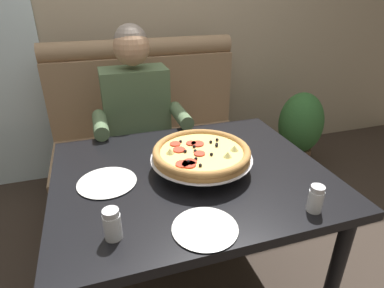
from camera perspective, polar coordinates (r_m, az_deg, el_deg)
The scene contains 11 objects.
ground_plane at distance 1.87m, azimuth -0.14°, elevation -24.57°, with size 16.00×16.00×0.00m, color #382D26.
booth_bench at distance 2.35m, azimuth -7.13°, elevation -0.53°, with size 1.36×0.78×1.13m.
dining_table at distance 1.43m, azimuth -0.17°, elevation -8.03°, with size 1.16×0.94×0.73m.
diner_main at distance 1.96m, azimuth -9.43°, elevation 3.76°, with size 0.54×0.64×1.27m.
pizza at distance 1.35m, azimuth 1.66°, elevation -1.59°, with size 0.44×0.44×0.12m.
shaker_pepper_flakes at distance 1.22m, azimuth 21.33°, elevation -9.45°, with size 0.05×0.05×0.10m.
shaker_oregano at distance 1.06m, azimuth -14.13°, elevation -14.13°, with size 0.06×0.06×0.11m.
plate_near_left at distance 1.08m, azimuth 2.36°, elevation -14.68°, with size 0.22×0.22×0.02m.
plate_near_right at distance 1.34m, azimuth -15.08°, elevation -6.44°, with size 0.24×0.24×0.02m.
patio_chair at distance 3.69m, azimuth -27.88°, elevation 8.82°, with size 0.40×0.40×0.86m.
potted_plant at distance 2.80m, azimuth 18.84°, elevation 2.57°, with size 0.36×0.36×0.70m.
Camera 1 is at (-0.35, -1.12, 1.46)m, focal length 29.62 mm.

